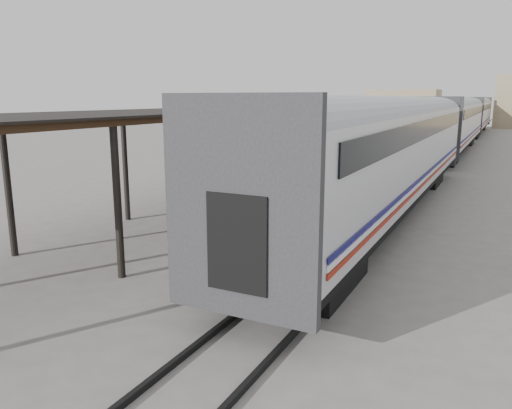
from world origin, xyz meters
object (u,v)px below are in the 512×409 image
object	(u,v)px
baggage_cart	(228,255)
pedestrian	(301,172)
porter	(214,222)
luggage_tug	(306,168)

from	to	relation	value
baggage_cart	pedestrian	size ratio (longest dim) A/B	1.72
porter	luggage_tug	bearing A→B (deg)	17.90
luggage_tug	pedestrian	bearing A→B (deg)	-86.12
luggage_tug	pedestrian	distance (m)	3.23
pedestrian	baggage_cart	bearing A→B (deg)	121.61
baggage_cart	porter	xyz separation A→B (m)	(0.00, -0.65, 1.01)
baggage_cart	luggage_tug	xyz separation A→B (m)	(-4.35, 16.80, -0.12)
luggage_tug	porter	size ratio (longest dim) A/B	0.90
porter	pedestrian	world-z (taller)	porter
porter	pedestrian	distance (m)	14.79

